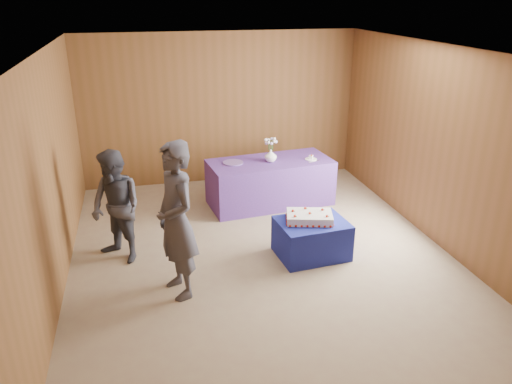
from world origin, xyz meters
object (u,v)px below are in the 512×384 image
object	(u,v)px
cake_table	(312,238)
serving_table	(270,182)
sheet_cake	(309,217)
guest_right	(116,207)
vase	(271,156)
guest_left	(176,221)

from	to	relation	value
cake_table	serving_table	xyz separation A→B (m)	(-0.08, 1.85, 0.12)
sheet_cake	guest_right	world-z (taller)	guest_right
cake_table	vase	distance (m)	1.92
sheet_cake	cake_table	bearing A→B (deg)	-28.35
sheet_cake	vase	distance (m)	1.82
guest_right	vase	bearing A→B (deg)	78.08
cake_table	guest_right	bearing A→B (deg)	163.70
cake_table	sheet_cake	size ratio (longest dim) A/B	1.27
vase	serving_table	bearing A→B (deg)	84.73
guest_right	serving_table	bearing A→B (deg)	78.64
vase	guest_right	xyz separation A→B (m)	(-2.41, -1.34, -0.10)
serving_table	guest_right	size ratio (longest dim) A/B	1.33
cake_table	guest_right	world-z (taller)	guest_right
sheet_cake	guest_left	world-z (taller)	guest_left
sheet_cake	vase	world-z (taller)	vase
sheet_cake	serving_table	bearing A→B (deg)	106.86
guest_right	cake_table	bearing A→B (deg)	38.05
sheet_cake	guest_right	xyz separation A→B (m)	(-2.46, 0.45, 0.20)
vase	guest_left	bearing A→B (deg)	-126.71
serving_table	vase	distance (m)	0.48
sheet_cake	guest_right	distance (m)	2.51
cake_table	guest_left	world-z (taller)	guest_left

